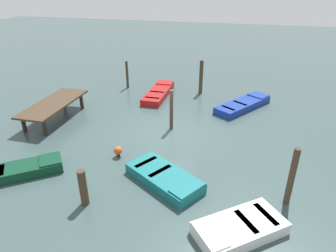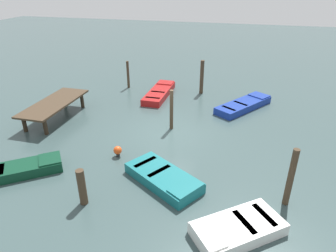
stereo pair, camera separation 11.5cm
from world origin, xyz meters
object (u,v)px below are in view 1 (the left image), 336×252
rowboat_blue (243,105)px  mooring_piling_center (292,177)px  mooring_piling_mid_right (201,77)px  marker_buoy (118,151)px  rowboat_red (159,93)px  rowboat_dark_green (12,172)px  dock_segment (54,105)px  mooring_piling_near_left (83,188)px  mooring_piling_far_left (171,110)px  mooring_piling_mid_left (127,75)px  rowboat_white (239,228)px  rowboat_teal (165,178)px

rowboat_blue → mooring_piling_center: mooring_piling_center is taller
mooring_piling_mid_right → marker_buoy: 9.01m
rowboat_red → mooring_piling_mid_right: bearing=-64.2°
rowboat_red → rowboat_dark_green: size_ratio=1.08×
marker_buoy → dock_segment: bearing=60.2°
rowboat_blue → mooring_piling_center: size_ratio=1.83×
rowboat_dark_green → mooring_piling_mid_right: 12.45m
mooring_piling_near_left → mooring_piling_far_left: 6.40m
dock_segment → rowboat_dark_green: 5.34m
mooring_piling_near_left → mooring_piling_mid_left: (11.57, 2.94, 0.26)m
dock_segment → marker_buoy: bearing=-119.6°
mooring_piling_mid_left → marker_buoy: bearing=-161.4°
marker_buoy → rowboat_blue: bearing=-36.5°
mooring_piling_center → marker_buoy: mooring_piling_center is taller
mooring_piling_mid_left → mooring_piling_center: bearing=-135.7°
rowboat_dark_green → rowboat_white: bearing=-42.5°
mooring_piling_center → mooring_piling_near_left: bearing=104.7°
rowboat_red → mooring_piling_center: bearing=-141.0°
mooring_piling_center → mooring_piling_mid_left: mooring_piling_center is taller
dock_segment → rowboat_red: size_ratio=1.13×
mooring_piling_center → marker_buoy: bearing=78.9°
mooring_piling_mid_right → rowboat_teal: bearing=-178.9°
rowboat_white → rowboat_teal: bearing=-72.3°
rowboat_teal → mooring_piling_mid_right: 10.00m
rowboat_blue → mooring_piling_near_left: 11.05m
dock_segment → rowboat_dark_green: bearing=-164.7°
mooring_piling_mid_left → mooring_piling_far_left: bearing=-140.4°
mooring_piling_far_left → marker_buoy: mooring_piling_far_left is taller
dock_segment → mooring_piling_center: (-4.07, -11.54, 0.25)m
mooring_piling_mid_right → marker_buoy: bearing=165.8°
rowboat_red → marker_buoy: 7.49m
mooring_piling_mid_right → mooring_piling_far_left: bearing=173.5°
mooring_piling_mid_left → rowboat_white: bearing=-145.2°
dock_segment → mooring_piling_center: bearing=-109.2°
rowboat_dark_green → mooring_piling_mid_right: (11.07, -5.62, 0.88)m
mooring_piling_mid_right → rowboat_red: bearing=115.6°
rowboat_blue → rowboat_red: 5.41m
rowboat_blue → mooring_piling_mid_right: (1.90, 2.83, 0.88)m
rowboat_dark_green → mooring_piling_near_left: bearing=-48.7°
mooring_piling_center → mooring_piling_mid_left: bearing=44.3°
rowboat_blue → rowboat_teal: same height
rowboat_blue → dock_segment: bearing=146.6°
rowboat_blue → mooring_piling_mid_right: size_ratio=1.80×
rowboat_red → mooring_piling_mid_left: bearing=68.2°
rowboat_dark_green → mooring_piling_mid_left: bearing=49.6°
dock_segment → rowboat_dark_green: (-5.12, -1.38, -0.61)m
dock_segment → rowboat_teal: (-4.01, -7.20, -0.61)m
rowboat_white → rowboat_red: bearing=-101.1°
mooring_piling_mid_left → mooring_piling_far_left: size_ratio=0.90×
rowboat_dark_green → marker_buoy: (2.37, -3.42, 0.07)m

